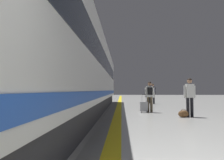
{
  "coord_description": "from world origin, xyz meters",
  "views": [
    {
      "loc": [
        -0.85,
        -1.0,
        1.14
      ],
      "look_at": [
        -1.17,
        7.2,
        1.48
      ],
      "focal_mm": 39.84,
      "sensor_mm": 36.0,
      "label": 1
    }
  ],
  "objects_px": {
    "suitcase_far": "(149,100)",
    "duffel_bag_near": "(183,114)",
    "suitcase_mid": "(144,107)",
    "passenger_far": "(153,92)",
    "high_speed_train": "(52,48)",
    "passenger_mid": "(150,94)",
    "passenger_near": "(190,94)"
  },
  "relations": [
    {
      "from": "high_speed_train",
      "to": "suitcase_far",
      "type": "xyz_separation_m",
      "value": [
        4.55,
        12.85,
        -2.21
      ]
    },
    {
      "from": "high_speed_train",
      "to": "suitcase_far",
      "type": "height_order",
      "value": "high_speed_train"
    },
    {
      "from": "duffel_bag_near",
      "to": "suitcase_mid",
      "type": "distance_m",
      "value": 2.68
    },
    {
      "from": "duffel_bag_near",
      "to": "passenger_far",
      "type": "bearing_deg",
      "value": 89.84
    },
    {
      "from": "suitcase_far",
      "to": "duffel_bag_near",
      "type": "bearing_deg",
      "value": -88.36
    },
    {
      "from": "duffel_bag_near",
      "to": "suitcase_mid",
      "type": "relative_size",
      "value": 0.47
    },
    {
      "from": "passenger_near",
      "to": "suitcase_mid",
      "type": "height_order",
      "value": "passenger_near"
    },
    {
      "from": "high_speed_train",
      "to": "duffel_bag_near",
      "type": "xyz_separation_m",
      "value": [
        4.84,
        2.69,
        -2.35
      ]
    },
    {
      "from": "high_speed_train",
      "to": "duffel_bag_near",
      "type": "relative_size",
      "value": 79.8
    },
    {
      "from": "passenger_far",
      "to": "suitcase_far",
      "type": "distance_m",
      "value": 0.83
    },
    {
      "from": "high_speed_train",
      "to": "duffel_bag_near",
      "type": "height_order",
      "value": "high_speed_train"
    },
    {
      "from": "suitcase_far",
      "to": "passenger_mid",
      "type": "bearing_deg",
      "value": -96.23
    },
    {
      "from": "passenger_near",
      "to": "suitcase_mid",
      "type": "xyz_separation_m",
      "value": [
        -1.78,
        2.06,
        -0.66
      ]
    },
    {
      "from": "passenger_near",
      "to": "passenger_far",
      "type": "height_order",
      "value": "passenger_far"
    },
    {
      "from": "passenger_near",
      "to": "passenger_mid",
      "type": "distance_m",
      "value": 2.64
    },
    {
      "from": "duffel_bag_near",
      "to": "suitcase_far",
      "type": "height_order",
      "value": "suitcase_far"
    },
    {
      "from": "suitcase_mid",
      "to": "passenger_far",
      "type": "height_order",
      "value": "passenger_far"
    },
    {
      "from": "passenger_far",
      "to": "duffel_bag_near",
      "type": "bearing_deg",
      "value": -90.16
    },
    {
      "from": "passenger_mid",
      "to": "suitcase_mid",
      "type": "relative_size",
      "value": 1.7
    },
    {
      "from": "suitcase_mid",
      "to": "suitcase_far",
      "type": "height_order",
      "value": "suitcase_mid"
    },
    {
      "from": "passenger_near",
      "to": "suitcase_far",
      "type": "distance_m",
      "value": 10.02
    },
    {
      "from": "high_speed_train",
      "to": "suitcase_far",
      "type": "relative_size",
      "value": 64.43
    },
    {
      "from": "suitcase_mid",
      "to": "suitcase_far",
      "type": "bearing_deg",
      "value": 81.6
    },
    {
      "from": "duffel_bag_near",
      "to": "high_speed_train",
      "type": "bearing_deg",
      "value": -150.94
    },
    {
      "from": "passenger_far",
      "to": "suitcase_mid",
      "type": "bearing_deg",
      "value": -100.28
    },
    {
      "from": "passenger_mid",
      "to": "passenger_far",
      "type": "height_order",
      "value": "passenger_far"
    },
    {
      "from": "passenger_far",
      "to": "high_speed_train",
      "type": "bearing_deg",
      "value": -110.31
    },
    {
      "from": "duffel_bag_near",
      "to": "passenger_far",
      "type": "relative_size",
      "value": 0.26
    },
    {
      "from": "passenger_mid",
      "to": "duffel_bag_near",
      "type": "bearing_deg",
      "value": -64.38
    },
    {
      "from": "passenger_mid",
      "to": "suitcase_far",
      "type": "relative_size",
      "value": 2.93
    },
    {
      "from": "passenger_mid",
      "to": "suitcase_far",
      "type": "bearing_deg",
      "value": 83.77
    },
    {
      "from": "duffel_bag_near",
      "to": "suitcase_far",
      "type": "bearing_deg",
      "value": 91.64
    }
  ]
}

